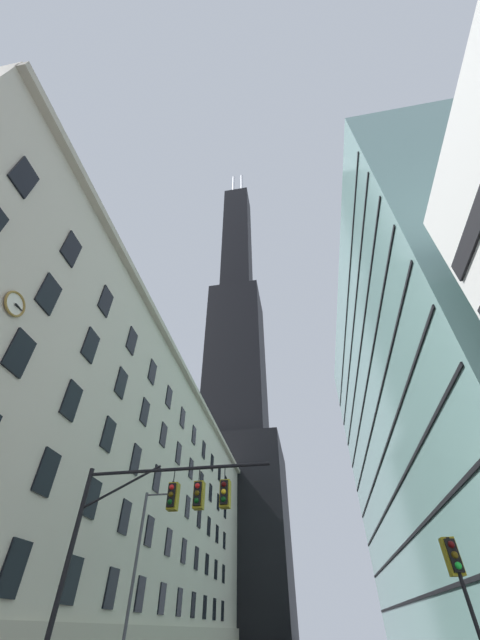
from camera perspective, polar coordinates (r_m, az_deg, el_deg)
The scene contains 6 objects.
station_building at distance 46.97m, azimuth -20.27°, elevation -24.59°, with size 17.70×72.67×26.94m.
dark_skyscraper at distance 99.00m, azimuth -0.64°, elevation -11.78°, with size 22.27×22.27×171.23m.
glass_office_midrise at distance 49.92m, azimuth 30.68°, elevation -12.17°, with size 18.83×52.13×43.00m.
traffic_signal_mast at distance 16.71m, azimuth -12.48°, elevation -27.82°, with size 8.21×0.63×7.21m.
traffic_light_near_right at distance 15.25m, azimuth 31.17°, elevation -30.52°, with size 0.40×0.63×4.02m.
street_lamppost at distance 25.86m, azimuth -15.35°, elevation -32.55°, with size 2.39×0.32×8.53m.
Camera 1 is at (2.53, -9.48, 1.83)m, focal length 20.08 mm.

